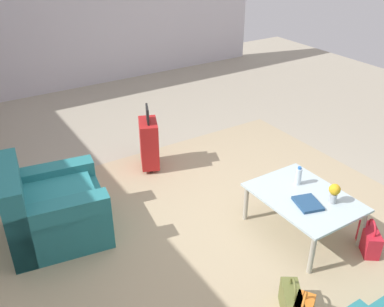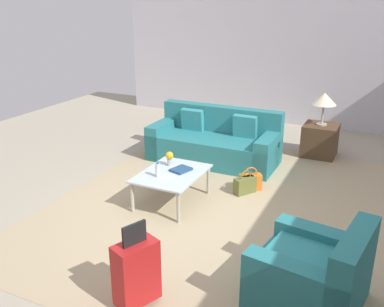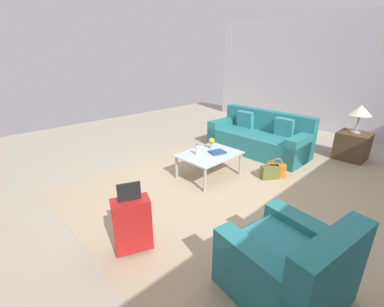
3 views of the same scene
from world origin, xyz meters
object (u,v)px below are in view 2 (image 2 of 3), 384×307
at_px(coffee_table, 172,176).
at_px(handbag_red, 168,175).
at_px(water_bottle, 158,170).
at_px(handbag_orange, 250,182).
at_px(handbag_olive, 245,185).
at_px(coffee_table_book, 181,170).
at_px(suitcase_red, 136,272).
at_px(table_lamp, 324,99).
at_px(flower_vase, 169,157).
at_px(couch, 215,143).
at_px(side_table, 320,140).
at_px(armchair, 316,278).

xyz_separation_m(coffee_table, handbag_red, (-0.56, -0.36, -0.27)).
xyz_separation_m(water_bottle, handbag_orange, (-1.07, 0.95, -0.41)).
bearing_deg(handbag_olive, handbag_orange, 167.32).
relative_size(coffee_table_book, suitcase_red, 0.31).
xyz_separation_m(handbag_olive, handbag_orange, (-0.15, 0.03, 0.00)).
relative_size(water_bottle, table_lamp, 0.36).
bearing_deg(flower_vase, water_bottle, 6.79).
xyz_separation_m(coffee_table_book, handbag_orange, (-0.75, 0.77, -0.33)).
xyz_separation_m(coffee_table, table_lamp, (-2.80, 1.50, 0.63)).
height_order(handbag_olive, handbag_orange, same).
distance_m(couch, flower_vase, 1.60).
bearing_deg(couch, side_table, 122.05).
bearing_deg(handbag_orange, water_bottle, -41.66).
relative_size(couch, flower_vase, 10.61).
bearing_deg(handbag_orange, coffee_table_book, -45.85).
relative_size(side_table, handbag_red, 1.63).
xyz_separation_m(coffee_table, handbag_orange, (-0.87, 0.85, -0.27)).
bearing_deg(handbag_orange, side_table, 161.38).
bearing_deg(coffee_table, handbag_orange, 135.58).
relative_size(flower_vase, table_lamp, 0.36).
xyz_separation_m(flower_vase, table_lamp, (-2.58, 1.65, 0.46)).
height_order(coffee_table, side_table, side_table).
bearing_deg(couch, armchair, 36.11).
bearing_deg(handbag_red, coffee_table, 33.16).
bearing_deg(water_bottle, handbag_olive, 134.96).
height_order(table_lamp, handbag_red, table_lamp).
distance_m(suitcase_red, handbag_orange, 2.88).
height_order(table_lamp, handbag_orange, table_lamp).
height_order(couch, suitcase_red, couch).
xyz_separation_m(armchair, table_lamp, (-4.11, -0.67, 0.73)).
height_order(water_bottle, handbag_olive, water_bottle).
distance_m(couch, coffee_table, 1.80).
bearing_deg(couch, coffee_table_book, 6.12).
height_order(side_table, handbag_orange, side_table).
distance_m(armchair, handbag_olive, 2.44).
bearing_deg(coffee_table, armchair, 58.85).
height_order(water_bottle, handbag_orange, water_bottle).
distance_m(armchair, handbag_red, 3.15).
bearing_deg(armchair, suitcase_red, -64.84).
bearing_deg(handbag_red, armchair, 53.60).
bearing_deg(armchair, handbag_orange, -148.77).
bearing_deg(couch, handbag_olive, 40.09).
distance_m(armchair, flower_vase, 2.79).
bearing_deg(armchair, table_lamp, -170.77).
height_order(couch, water_bottle, couch).
relative_size(side_table, suitcase_red, 0.68).
bearing_deg(coffee_table_book, handbag_red, -117.55).
bearing_deg(flower_vase, handbag_olive, 117.07).
bearing_deg(side_table, armchair, 9.23).
relative_size(coffee_table, handbag_olive, 2.91).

